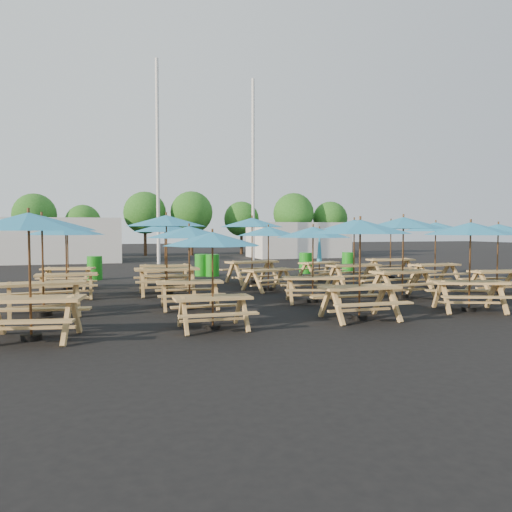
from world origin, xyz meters
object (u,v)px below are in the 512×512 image
object	(u,v)px
waste_bin_0	(95,268)
waste_bin_3	(306,263)
picnic_unit_19	(391,228)
picnic_unit_10	(268,234)
picnic_unit_2	(66,233)
picnic_unit_18	(436,230)
picnic_unit_15	(319,258)
picnic_unit_14	(354,228)
picnic_unit_17	(498,232)
picnic_unit_4	(212,243)
picnic_unit_1	(42,227)
picnic_unit_11	(252,225)
picnic_unit_6	(166,224)
picnic_unit_9	(313,236)
waste_bin_2	(202,265)
picnic_unit_0	(29,228)
waste_bin_1	(212,265)
picnic_unit_8	(360,231)
picnic_unit_5	(189,236)
waste_bin_4	(348,262)
picnic_unit_7	(165,230)
picnic_unit_13	(403,227)
picnic_unit_12	(471,233)
picnic_unit_3	(67,233)

from	to	relation	value
waste_bin_0	waste_bin_3	xyz separation A→B (m)	(9.50, 0.13, 0.00)
picnic_unit_19	picnic_unit_10	bearing A→B (deg)	-153.80
picnic_unit_2	picnic_unit_18	size ratio (longest dim) A/B	0.89
picnic_unit_15	picnic_unit_14	bearing A→B (deg)	-105.20
picnic_unit_17	picnic_unit_4	bearing A→B (deg)	-161.44
picnic_unit_1	picnic_unit_4	bearing A→B (deg)	-46.96
picnic_unit_11	waste_bin_0	size ratio (longest dim) A/B	3.11
picnic_unit_6	picnic_unit_9	distance (m)	4.74
waste_bin_2	picnic_unit_4	bearing A→B (deg)	-100.68
picnic_unit_0	picnic_unit_2	world-z (taller)	picnic_unit_0
picnic_unit_11	waste_bin_1	distance (m)	3.75
picnic_unit_6	picnic_unit_15	distance (m)	7.24
picnic_unit_6	picnic_unit_8	distance (m)	6.79
picnic_unit_0	picnic_unit_8	xyz separation A→B (m)	(6.90, 0.01, -0.08)
picnic_unit_10	waste_bin_3	bearing A→B (deg)	37.53
picnic_unit_14	waste_bin_3	distance (m)	6.08
picnic_unit_6	picnic_unit_10	world-z (taller)	picnic_unit_6
picnic_unit_9	waste_bin_0	bearing A→B (deg)	139.31
picnic_unit_5	picnic_unit_8	world-z (taller)	picnic_unit_8
picnic_unit_6	waste_bin_2	size ratio (longest dim) A/B	2.72
picnic_unit_19	waste_bin_2	distance (m)	8.36
picnic_unit_0	picnic_unit_2	bearing A→B (deg)	98.07
picnic_unit_2	picnic_unit_6	distance (m)	2.98
picnic_unit_8	waste_bin_3	world-z (taller)	picnic_unit_8
picnic_unit_2	picnic_unit_10	bearing A→B (deg)	-0.16
waste_bin_4	waste_bin_1	bearing A→B (deg)	179.36
picnic_unit_8	waste_bin_1	distance (m)	11.62
picnic_unit_0	waste_bin_3	world-z (taller)	picnic_unit_0
picnic_unit_15	waste_bin_4	bearing A→B (deg)	28.27
picnic_unit_2	picnic_unit_7	world-z (taller)	picnic_unit_7
picnic_unit_13	waste_bin_3	world-z (taller)	picnic_unit_13
picnic_unit_14	picnic_unit_18	distance (m)	3.22
waste_bin_1	picnic_unit_18	bearing A→B (deg)	-40.53
picnic_unit_12	picnic_unit_14	world-z (taller)	picnic_unit_14
waste_bin_3	picnic_unit_5	bearing A→B (deg)	-129.05
picnic_unit_7	picnic_unit_8	bearing A→B (deg)	-63.79
picnic_unit_8	picnic_unit_6	bearing A→B (deg)	123.59
picnic_unit_10	picnic_unit_2	bearing A→B (deg)	161.47
waste_bin_0	picnic_unit_7	bearing A→B (deg)	-52.32
picnic_unit_3	picnic_unit_14	bearing A→B (deg)	-1.40
picnic_unit_2	picnic_unit_4	size ratio (longest dim) A/B	1.09
picnic_unit_0	picnic_unit_6	bearing A→B (deg)	71.60
picnic_unit_7	waste_bin_1	world-z (taller)	picnic_unit_7
picnic_unit_18	picnic_unit_19	distance (m)	2.78
picnic_unit_9	picnic_unit_14	size ratio (longest dim) A/B	1.02
picnic_unit_11	waste_bin_1	size ratio (longest dim) A/B	3.11
waste_bin_4	picnic_unit_4	bearing A→B (deg)	-129.18
waste_bin_4	picnic_unit_1	bearing A→B (deg)	-146.04
picnic_unit_5	picnic_unit_10	bearing A→B (deg)	46.72
picnic_unit_14	waste_bin_0	world-z (taller)	picnic_unit_14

